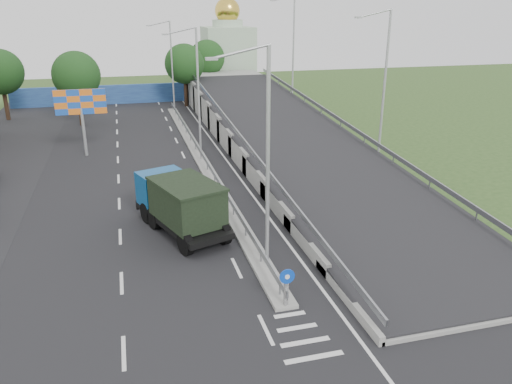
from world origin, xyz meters
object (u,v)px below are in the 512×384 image
object	(u,v)px
lamp_post_near	(264,148)
lamp_post_mid	(196,85)
church	(228,53)
sign_bollard	(286,287)
dump_truck	(180,202)
billboard	(81,106)
lamp_post_far	(170,61)

from	to	relation	value
lamp_post_near	lamp_post_mid	xyz separation A→B (m)	(0.00, 20.00, 0.00)
lamp_post_mid	church	world-z (taller)	church
sign_bollard	dump_truck	world-z (taller)	dump_truck
billboard	church	bearing A→B (deg)	59.30
lamp_post_near	lamp_post_far	xyz separation A→B (m)	(0.00, 40.00, 0.00)
lamp_post_near	dump_truck	size ratio (longest dim) A/B	1.36
lamp_post_far	billboard	xyz separation A→B (m)	(-9.11, -18.00, -1.62)
lamp_post_far	dump_truck	distance (m)	35.42
dump_truck	lamp_post_mid	bearing A→B (deg)	58.26
sign_bollard	church	bearing A→B (deg)	80.19
lamp_post_mid	dump_truck	size ratio (longest dim) A/B	1.36
lamp_post_mid	lamp_post_near	bearing A→B (deg)	-90.00
church	lamp_post_near	bearing A→B (deg)	-100.38
lamp_post_far	lamp_post_mid	bearing A→B (deg)	-90.00
church	billboard	xyz separation A→B (m)	(-19.00, -32.00, -1.12)
lamp_post_mid	church	size ratio (longest dim) A/B	0.73
lamp_post_mid	billboard	bearing A→B (deg)	167.62
billboard	lamp_post_near	bearing A→B (deg)	-67.51
dump_truck	sign_bollard	bearing A→B (deg)	-89.32
sign_bollard	lamp_post_far	xyz separation A→B (m)	(0.11, 43.83, 4.77)
billboard	sign_bollard	bearing A→B (deg)	-70.79
church	billboard	bearing A→B (deg)	-120.70
lamp_post_mid	sign_bollard	bearing A→B (deg)	-90.26
billboard	dump_truck	bearing A→B (deg)	-71.20
lamp_post_mid	dump_truck	world-z (taller)	lamp_post_mid
lamp_post_far	church	xyz separation A→B (m)	(9.89, 14.00, -0.50)
lamp_post_near	lamp_post_far	world-z (taller)	same
lamp_post_mid	church	xyz separation A→B (m)	(9.89, 34.00, -0.50)
lamp_post_near	lamp_post_mid	distance (m)	20.00
lamp_post_near	billboard	world-z (taller)	lamp_post_near
lamp_post_far	dump_truck	world-z (taller)	lamp_post_far
sign_bollard	billboard	size ratio (longest dim) A/B	0.30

